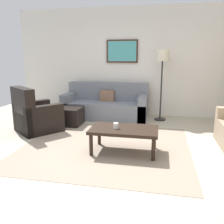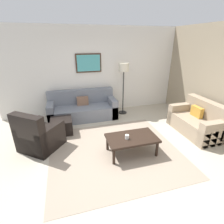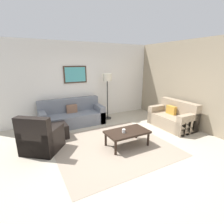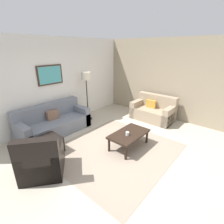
# 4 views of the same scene
# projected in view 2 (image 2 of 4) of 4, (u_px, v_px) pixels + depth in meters

# --- Properties ---
(ground_plane) EXTENTS (8.00, 8.00, 0.00)m
(ground_plane) POSITION_uv_depth(u_px,v_px,m) (114.00, 151.00, 3.93)
(ground_plane) COLOR #B2A893
(rear_partition) EXTENTS (6.00, 0.12, 2.80)m
(rear_partition) POSITION_uv_depth(u_px,v_px,m) (93.00, 71.00, 5.68)
(rear_partition) COLOR silver
(rear_partition) RESTS_ON ground_plane
(area_rug) EXTENTS (2.88, 2.67, 0.01)m
(area_rug) POSITION_uv_depth(u_px,v_px,m) (114.00, 151.00, 3.92)
(area_rug) COLOR gray
(area_rug) RESTS_ON ground_plane
(couch_main) EXTENTS (2.13, 0.89, 0.88)m
(couch_main) POSITION_uv_depth(u_px,v_px,m) (82.00, 109.00, 5.55)
(couch_main) COLOR slate
(couch_main) RESTS_ON ground_plane
(couch_loveseat) EXTENTS (0.83, 1.46, 0.88)m
(couch_loveseat) POSITION_uv_depth(u_px,v_px,m) (199.00, 122.00, 4.63)
(couch_loveseat) COLOR gray
(couch_loveseat) RESTS_ON ground_plane
(armchair_leather) EXTENTS (1.12, 1.12, 0.95)m
(armchair_leather) POSITION_uv_depth(u_px,v_px,m) (38.00, 137.00, 3.89)
(armchair_leather) COLOR black
(armchair_leather) RESTS_ON ground_plane
(ottoman) EXTENTS (0.56, 0.56, 0.40)m
(ottoman) POSITION_uv_depth(u_px,v_px,m) (62.00, 126.00, 4.64)
(ottoman) COLOR black
(ottoman) RESTS_ON ground_plane
(coffee_table) EXTENTS (1.10, 0.64, 0.41)m
(coffee_table) POSITION_uv_depth(u_px,v_px,m) (132.00, 139.00, 3.73)
(coffee_table) COLOR black
(coffee_table) RESTS_ON ground_plane
(cup) EXTENTS (0.08, 0.08, 0.09)m
(cup) POSITION_uv_depth(u_px,v_px,m) (127.00, 137.00, 3.62)
(cup) COLOR white
(cup) RESTS_ON coffee_table
(lamp_standing) EXTENTS (0.32, 0.32, 1.71)m
(lamp_standing) POSITION_uv_depth(u_px,v_px,m) (124.00, 73.00, 5.43)
(lamp_standing) COLOR black
(lamp_standing) RESTS_ON ground_plane
(framed_artwork) EXTENTS (0.82, 0.04, 0.59)m
(framed_artwork) POSITION_uv_depth(u_px,v_px,m) (89.00, 63.00, 5.46)
(framed_artwork) COLOR #382316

